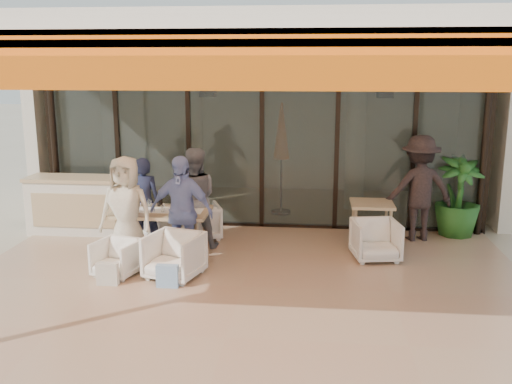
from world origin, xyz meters
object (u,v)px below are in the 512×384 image
Objects in this scene: diner_grey at (194,199)px; diner_periwinkle at (181,212)px; chair_far_right at (200,220)px; side_chair at (376,238)px; host_counter at (80,205)px; diner_cream at (126,211)px; standing_woman at (419,189)px; side_table at (372,209)px; chair_near_right at (174,254)px; diner_navy at (144,202)px; potted_palm at (458,197)px; chair_far_left at (153,221)px; chair_near_left at (117,256)px; dining_table at (161,214)px.

diner_periwinkle is at bearing 76.15° from diner_grey.
side_chair is (2.93, -0.83, 0.01)m from chair_far_right.
diner_periwinkle is (2.20, -1.51, 0.32)m from host_counter.
diner_cream is (-0.84, -0.90, -0.00)m from diner_grey.
standing_woman is (3.75, 1.68, 0.07)m from diner_periwinkle.
host_counter is 5.13m from side_table.
chair_near_right is 0.48× the size of diner_navy.
side_chair is 0.38× the size of standing_woman.
chair_near_right reaches higher than chair_far_right.
host_counter is at bearing -175.83° from potted_palm.
standing_woman is (4.59, 0.28, 0.63)m from chair_far_left.
chair_near_left is at bearing -84.92° from diner_cream.
side_table is 1.06× the size of side_chair.
chair_near_right reaches higher than chair_near_left.
diner_periwinkle is (0.84, -0.90, 0.09)m from diner_navy.
chair_far_right is 1.16× the size of chair_near_left.
side_table is (5.13, -0.20, 0.11)m from host_counter.
dining_table is 0.61m from diner_navy.
dining_table is 5.15m from potted_palm.
host_counter is 5.22m from side_chair.
standing_woman is at bearing -165.68° from chair_far_left.
side_chair is (3.77, -0.83, 0.06)m from chair_far_left.
chair_far_right is at bearing 82.26° from chair_near_left.
diner_periwinkle is at bearing -46.80° from dining_table.
standing_woman is at bearing 24.09° from side_table.
side_chair is at bearing 166.66° from diner_navy.
diner_grey is 1.23m from diner_cream.
diner_grey is 0.92× the size of standing_woman.
diner_periwinkle is (0.84, -1.40, 0.56)m from chair_far_left.
side_table reaches higher than chair_near_left.
dining_table is 3.47m from side_table.
diner_navy is at bearing 95.08° from diner_cream.
chair_far_left is at bearing 131.89° from diner_periwinkle.
side_chair reaches higher than chair_far_right.
potted_palm is at bearing 23.71° from side_table.
diner_periwinkle is at bearing 5.08° from diner_cream.
standing_woman reaches higher than chair_near_right.
diner_cream is at bearing -169.07° from diner_periwinkle.
chair_far_right is at bearing -157.54° from diner_navy.
diner_navy is at bearing 100.79° from chair_far_left.
chair_far_right is at bearing -7.35° from standing_woman.
diner_navy is 1.05× the size of potted_palm.
chair_near_right is 0.44× the size of diner_cream.
chair_near_left is 0.84m from chair_near_right.
chair_near_right is (0.00, -1.90, 0.02)m from chair_far_right.
host_counter is 1.29× the size of potted_palm.
diner_grey reaches higher than chair_far_left.
diner_periwinkle is at bearing 46.87° from chair_near_left.
diner_navy is at bearing -168.33° from potted_palm.
side_chair is 2.15m from potted_palm.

